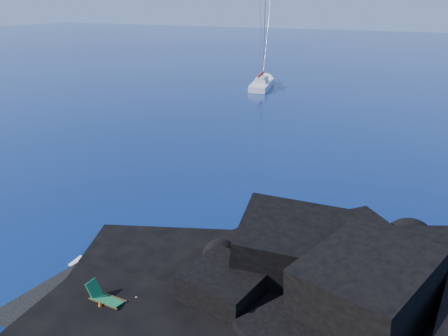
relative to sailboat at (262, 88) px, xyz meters
The scene contains 8 objects.
ground 51.35m from the sailboat, 79.21° to the right, with size 400.00×400.00×0.00m, color #041340.
beach 51.90m from the sailboat, 74.22° to the right, with size 8.50×6.00×0.70m, color black.
surf_foam 47.74m from the sailboat, 72.17° to the right, with size 10.00×8.00×0.06m, color white, non-canonical shape.
sailboat is the anchor object (origin of this frame).
deck_chair 51.85m from the sailboat, 74.85° to the right, with size 1.55×0.68×1.07m, color #186C38, non-canonical shape.
towel 51.41m from the sailboat, 74.20° to the right, with size 1.99×0.94×0.05m, color white.
sunbather 51.41m from the sailboat, 74.20° to the right, with size 1.85×0.45×0.25m, color tan, non-canonical shape.
marker_cone 52.19m from the sailboat, 75.02° to the right, with size 0.34×0.34×0.52m, color orange.
Camera 1 is at (14.81, -10.58, 12.07)m, focal length 35.00 mm.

